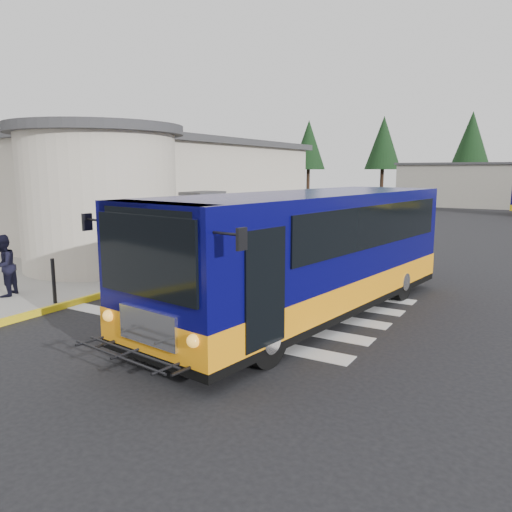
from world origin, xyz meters
The scene contains 9 objects.
ground centered at (0.00, 0.00, 0.00)m, with size 140.00×140.00×0.00m, color black.
sidewalk centered at (-9.00, 4.00, 0.07)m, with size 10.00×34.00×0.15m, color gray.
curb_strip centered at (-4.05, 4.00, 0.08)m, with size 0.12×34.00×0.16m, color yellow.
station_building centered at (-10.84, 6.91, 2.57)m, with size 12.70×18.70×4.80m.
crosswalk centered at (-0.50, -0.80, 0.01)m, with size 8.00×5.35×0.01m.
transit_bus centered at (1.50, -0.91, 1.41)m, with size 4.54×10.72×2.95m.
pedestrian_a centered at (-4.50, -0.93, 1.03)m, with size 0.64×0.42×1.77m, color black.
pedestrian_b centered at (-5.96, -3.85, 0.97)m, with size 0.80×0.62×1.65m, color black.
bollard centered at (-4.20, -3.65, 0.72)m, with size 0.09×0.09×1.15m, color black.
Camera 1 is at (6.42, -11.57, 3.47)m, focal length 35.00 mm.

